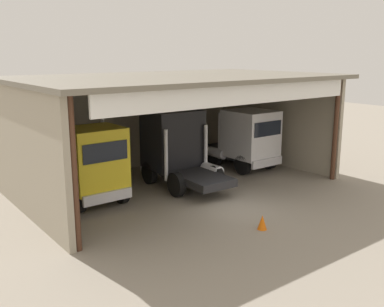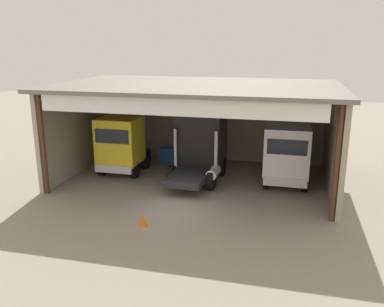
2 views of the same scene
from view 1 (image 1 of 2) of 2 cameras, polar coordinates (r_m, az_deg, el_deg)
name	(u,v)px [view 1 (image 1 of 2)]	position (r m, az deg, el deg)	size (l,w,h in m)	color
ground_plane	(235,208)	(19.20, 5.61, -6.96)	(80.00, 80.00, 0.00)	gray
workshop_shed	(165,108)	(22.35, -3.45, 5.81)	(15.20, 9.44, 5.44)	#9E937F
truck_yellow_center_bay	(92,164)	(19.57, -12.76, -1.37)	(2.50, 4.15, 3.61)	yellow
truck_black_yard_outside	(177,147)	(22.09, -1.98, 0.90)	(2.79, 5.26, 3.71)	black
truck_white_center_right_bay	(246,138)	(25.15, 7.01, 1.98)	(2.50, 5.08, 3.37)	white
oil_drum	(109,171)	(23.64, -10.66, -2.21)	(0.58, 0.58, 0.87)	#B21E19
tool_cart	(104,172)	(23.20, -11.21, -2.36)	(0.90, 0.60, 1.00)	#1E59A5
traffic_cone	(262,222)	(17.01, 9.02, -8.73)	(0.36, 0.36, 0.56)	orange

